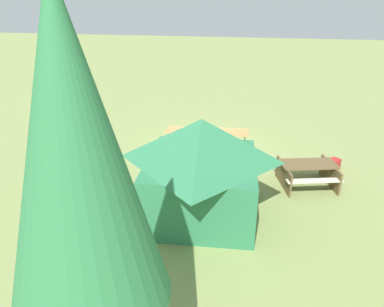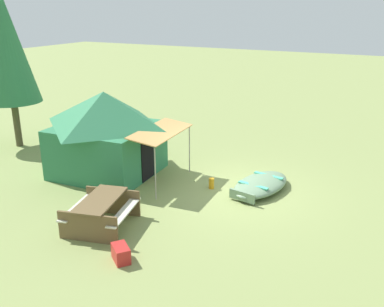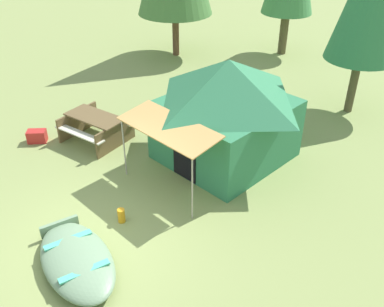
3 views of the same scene
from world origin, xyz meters
name	(u,v)px [view 3 (image 3 of 3)]	position (x,y,z in m)	size (l,w,h in m)	color
ground_plane	(98,238)	(0.00, 0.00, 0.00)	(80.00, 80.00, 0.00)	#819050
beached_rowboat	(77,260)	(0.43, -0.69, 0.19)	(2.53, 1.62, 0.36)	slate
canvas_cabin_tent	(226,109)	(-0.52, 4.23, 1.41)	(3.23, 4.27, 2.71)	#2D754C
picnic_table	(96,125)	(-3.54, 2.11, 0.48)	(2.00, 1.86, 0.76)	brown
cooler_box	(37,136)	(-4.57, 0.77, 0.18)	(0.51, 0.31, 0.35)	red
fuel_can	(121,215)	(-0.11, 0.68, 0.16)	(0.16, 0.16, 0.33)	orange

